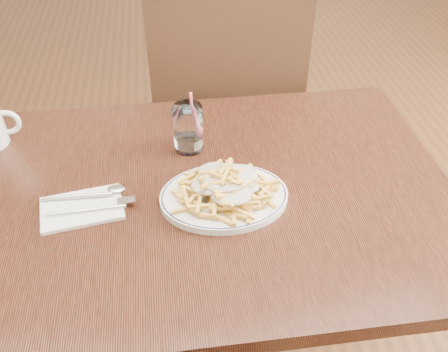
{
  "coord_description": "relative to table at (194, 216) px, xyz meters",
  "views": [
    {
      "loc": [
        -0.05,
        -0.86,
        1.5
      ],
      "look_at": [
        0.07,
        -0.04,
        0.82
      ],
      "focal_mm": 40.0,
      "sensor_mm": 36.0,
      "label": 1
    }
  ],
  "objects": [
    {
      "name": "water_glass",
      "position": [
        0.01,
        0.17,
        0.13
      ],
      "size": [
        0.07,
        0.07,
        0.16
      ],
      "color": "white",
      "rests_on": "table"
    },
    {
      "name": "chair_far",
      "position": [
        0.16,
        0.62,
        -0.08
      ],
      "size": [
        0.49,
        0.49,
        1.04
      ],
      "color": "black",
      "rests_on": "ground"
    },
    {
      "name": "napkin",
      "position": [
        -0.25,
        -0.03,
        0.08
      ],
      "size": [
        0.19,
        0.14,
        0.01
      ],
      "primitive_type": "cube",
      "rotation": [
        0.0,
        0.0,
        0.15
      ],
      "color": "white",
      "rests_on": "table"
    },
    {
      "name": "cutlery",
      "position": [
        -0.25,
        -0.02,
        0.09
      ],
      "size": [
        0.22,
        0.08,
        0.01
      ],
      "color": "silver",
      "rests_on": "napkin"
    },
    {
      "name": "fries_plate",
      "position": [
        0.07,
        -0.04,
        0.09
      ],
      "size": [
        0.33,
        0.3,
        0.02
      ],
      "color": "white",
      "rests_on": "table"
    },
    {
      "name": "table",
      "position": [
        0.0,
        0.0,
        0.0
      ],
      "size": [
        1.2,
        0.8,
        0.75
      ],
      "color": "black",
      "rests_on": "ground"
    },
    {
      "name": "loaded_fries",
      "position": [
        0.07,
        -0.04,
        0.13
      ],
      "size": [
        0.22,
        0.17,
        0.06
      ],
      "color": "gold",
      "rests_on": "fries_plate"
    }
  ]
}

